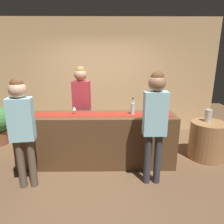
{
  "coord_description": "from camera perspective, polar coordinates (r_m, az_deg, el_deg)",
  "views": [
    {
      "loc": [
        0.24,
        -3.42,
        1.96
      ],
      "look_at": [
        0.28,
        0.0,
        1.01
      ],
      "focal_mm": 32.08,
      "sensor_mm": 36.0,
      "label": 1
    }
  ],
  "objects": [
    {
      "name": "bar_counter",
      "position": [
        3.74,
        -4.29,
        -7.86
      ],
      "size": [
        2.82,
        0.6,
        0.96
      ],
      "primitive_type": "cube",
      "color": "#543821",
      "rests_on": "ground"
    },
    {
      "name": "wine_glass_near_customer",
      "position": [
        3.63,
        -10.71,
        0.96
      ],
      "size": [
        0.07,
        0.07,
        0.14
      ],
      "color": "silver",
      "rests_on": "bar_counter"
    },
    {
      "name": "wine_glass_mid_counter",
      "position": [
        3.63,
        14.97,
        0.72
      ],
      "size": [
        0.07,
        0.07,
        0.14
      ],
      "color": "silver",
      "rests_on": "bar_counter"
    },
    {
      "name": "customer_sipping",
      "position": [
        3.02,
        12.15,
        -1.32
      ],
      "size": [
        0.34,
        0.25,
        1.77
      ],
      "rotation": [
        0.0,
        0.0,
        0.0
      ],
      "color": "#33333D",
      "rests_on": "ground"
    },
    {
      "name": "back_wall",
      "position": [
        5.35,
        -3.25,
        10.02
      ],
      "size": [
        6.0,
        0.12,
        2.9
      ],
      "primitive_type": "cube",
      "color": "tan",
      "rests_on": "ground"
    },
    {
      "name": "wine_bottle_clear",
      "position": [
        3.58,
        5.92,
        1.06
      ],
      "size": [
        0.07,
        0.07,
        0.3
      ],
      "color": "#B2C6C1",
      "rests_on": "bar_counter"
    },
    {
      "name": "customer_browsing",
      "position": [
        3.15,
        -24.38,
        -2.93
      ],
      "size": [
        0.37,
        0.25,
        1.68
      ],
      "rotation": [
        0.0,
        0.0,
        0.14
      ],
      "color": "brown",
      "rests_on": "ground"
    },
    {
      "name": "ground_plane",
      "position": [
        3.95,
        -4.15,
        -14.26
      ],
      "size": [
        10.0,
        10.0,
        0.0
      ],
      "primitive_type": "plane",
      "color": "brown"
    },
    {
      "name": "wine_bottle_green",
      "position": [
        3.69,
        12.24,
        1.23
      ],
      "size": [
        0.07,
        0.07,
        0.3
      ],
      "color": "#194723",
      "rests_on": "bar_counter"
    },
    {
      "name": "vase_on_side_table",
      "position": [
        4.29,
        25.78,
        -0.94
      ],
      "size": [
        0.13,
        0.13,
        0.24
      ],
      "primitive_type": "cylinder",
      "color": "#B7B2A8",
      "rests_on": "round_side_table"
    },
    {
      "name": "round_side_table",
      "position": [
        4.4,
        25.52,
        -7.28
      ],
      "size": [
        0.68,
        0.68,
        0.74
      ],
      "primitive_type": "cylinder",
      "color": "#996B42",
      "rests_on": "ground"
    },
    {
      "name": "counter_runner_cloth",
      "position": [
        3.58,
        -4.44,
        -0.74
      ],
      "size": [
        2.68,
        0.28,
        0.01
      ],
      "primitive_type": "cube",
      "color": "maroon",
      "rests_on": "bar_counter"
    },
    {
      "name": "bartender",
      "position": [
        4.13,
        -8.68,
        3.52
      ],
      "size": [
        0.37,
        0.26,
        1.78
      ],
      "rotation": [
        0.0,
        0.0,
        2.95
      ],
      "color": "#26262B",
      "rests_on": "ground"
    }
  ]
}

